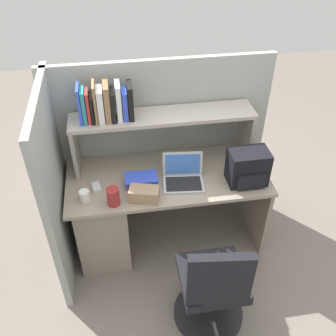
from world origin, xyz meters
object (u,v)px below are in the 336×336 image
at_px(computer_mouse, 96,187).
at_px(paper_cup, 85,196).
at_px(office_chair, 212,290).
at_px(backpack, 248,168).
at_px(snack_canister, 113,196).
at_px(tissue_box, 144,194).
at_px(laptop, 183,177).

height_order(computer_mouse, paper_cup, paper_cup).
bearing_deg(office_chair, paper_cup, -32.63).
height_order(backpack, computer_mouse, backpack).
xyz_separation_m(computer_mouse, snack_canister, (0.13, -0.18, 0.05)).
height_order(backpack, office_chair, backpack).
height_order(computer_mouse, snack_canister, snack_canister).
xyz_separation_m(computer_mouse, office_chair, (0.74, -0.79, -0.35)).
bearing_deg(office_chair, snack_canister, -37.94).
xyz_separation_m(tissue_box, snack_canister, (-0.23, -0.01, 0.02)).
height_order(paper_cup, office_chair, office_chair).
distance_m(laptop, snack_canister, 0.57).
xyz_separation_m(tissue_box, office_chair, (0.39, -0.62, -0.39)).
xyz_separation_m(backpack, snack_canister, (-1.04, -0.09, -0.07)).
bearing_deg(laptop, computer_mouse, 178.38).
relative_size(laptop, office_chair, 0.36).
height_order(laptop, tissue_box, laptop).
relative_size(computer_mouse, tissue_box, 0.47).
bearing_deg(computer_mouse, paper_cup, -136.58).
xyz_separation_m(paper_cup, tissue_box, (0.44, -0.06, 0.01)).
relative_size(computer_mouse, snack_canister, 0.75).
bearing_deg(snack_canister, computer_mouse, 124.26).
distance_m(snack_canister, office_chair, 0.96).
bearing_deg(laptop, office_chair, -85.12).
bearing_deg(snack_canister, tissue_box, 3.27).
bearing_deg(paper_cup, tissue_box, -7.25).
distance_m(tissue_box, snack_canister, 0.23).
height_order(computer_mouse, tissue_box, tissue_box).
relative_size(backpack, tissue_box, 1.36).
xyz_separation_m(laptop, office_chair, (0.07, -0.77, -0.39)).
bearing_deg(tissue_box, snack_canister, -161.15).
bearing_deg(backpack, paper_cup, -179.00).
bearing_deg(computer_mouse, snack_canister, -66.30).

